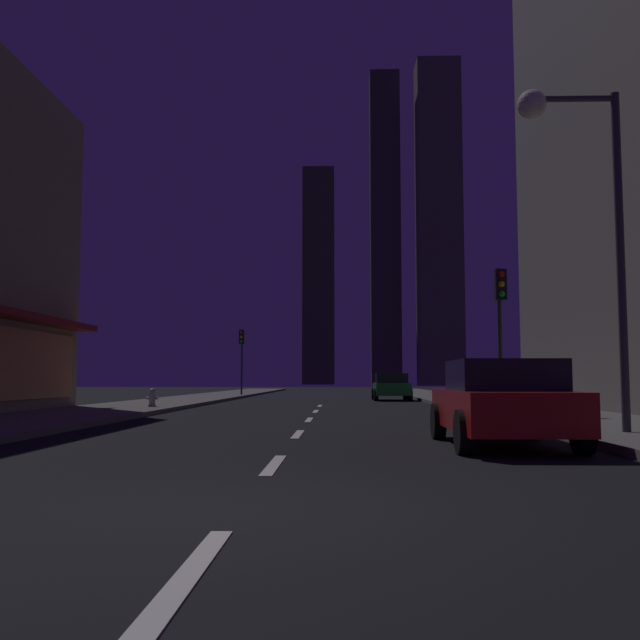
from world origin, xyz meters
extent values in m
cube|color=black|center=(0.00, 32.00, -0.05)|extent=(78.00, 136.00, 0.10)
cube|color=#605E59|center=(7.00, 32.00, 0.07)|extent=(4.00, 76.00, 0.15)
cube|color=#605E59|center=(-7.00, 32.00, 0.07)|extent=(4.00, 76.00, 0.15)
cube|color=silver|center=(0.00, -2.00, 0.01)|extent=(0.16, 2.20, 0.01)
cube|color=silver|center=(0.00, 3.20, 0.01)|extent=(0.16, 2.20, 0.01)
cube|color=silver|center=(0.00, 8.40, 0.01)|extent=(0.16, 2.20, 0.01)
cube|color=silver|center=(0.00, 13.60, 0.01)|extent=(0.16, 2.20, 0.01)
cube|color=silver|center=(0.00, 18.80, 0.01)|extent=(0.16, 2.20, 0.01)
cube|color=silver|center=(0.00, 24.00, 0.01)|extent=(0.16, 2.20, 0.01)
cube|color=#403C30|center=(-4.09, 155.83, 24.76)|extent=(7.14, 8.92, 49.51)
cube|color=#403D30|center=(9.47, 127.78, 30.15)|extent=(5.65, 5.34, 60.31)
cube|color=brown|center=(19.31, 124.78, 30.52)|extent=(8.09, 6.84, 61.04)
cube|color=#B21919|center=(3.60, 5.96, 0.61)|extent=(1.80, 4.20, 0.65)
cube|color=black|center=(3.60, 5.76, 1.17)|extent=(1.64, 2.00, 0.55)
cylinder|color=black|center=(2.72, 7.36, 0.34)|extent=(0.22, 0.68, 0.68)
cylinder|color=black|center=(4.48, 7.36, 0.34)|extent=(0.22, 0.68, 0.68)
cylinder|color=black|center=(2.72, 4.56, 0.34)|extent=(0.22, 0.68, 0.68)
cylinder|color=black|center=(4.48, 4.56, 0.34)|extent=(0.22, 0.68, 0.68)
sphere|color=white|center=(3.05, 8.01, 0.67)|extent=(0.18, 0.18, 0.18)
sphere|color=white|center=(4.15, 8.01, 0.67)|extent=(0.18, 0.18, 0.18)
cube|color=#1E722D|center=(3.60, 32.21, 0.61)|extent=(1.80, 4.20, 0.65)
cube|color=black|center=(3.60, 32.01, 1.17)|extent=(1.64, 2.00, 0.55)
cylinder|color=black|center=(2.72, 33.61, 0.34)|extent=(0.22, 0.68, 0.68)
cylinder|color=black|center=(4.48, 33.61, 0.34)|extent=(0.22, 0.68, 0.68)
cylinder|color=black|center=(2.72, 30.81, 0.34)|extent=(0.22, 0.68, 0.68)
cylinder|color=black|center=(4.48, 30.81, 0.34)|extent=(0.22, 0.68, 0.68)
sphere|color=white|center=(3.05, 34.26, 0.67)|extent=(0.18, 0.18, 0.18)
sphere|color=white|center=(4.15, 34.26, 0.67)|extent=(0.18, 0.18, 0.18)
cylinder|color=#B2B2B2|center=(-5.90, 19.24, 0.43)|extent=(0.22, 0.22, 0.55)
sphere|color=#B2B2B2|center=(-5.90, 19.24, 0.70)|extent=(0.21, 0.21, 0.21)
cylinder|color=#B2B2B2|center=(-5.90, 19.24, 0.18)|extent=(0.30, 0.30, 0.06)
cylinder|color=#B2B2B2|center=(-6.06, 19.24, 0.45)|extent=(0.10, 0.10, 0.10)
cylinder|color=#B2B2B2|center=(-5.74, 19.24, 0.45)|extent=(0.10, 0.10, 0.10)
cylinder|color=#2D2D2D|center=(5.50, 14.43, 2.25)|extent=(0.12, 0.12, 4.20)
cube|color=black|center=(5.50, 14.23, 3.85)|extent=(0.32, 0.24, 0.90)
sphere|color=red|center=(5.50, 14.10, 4.13)|extent=(0.18, 0.18, 0.18)
sphere|color=#F2B20C|center=(5.50, 14.10, 3.85)|extent=(0.18, 0.18, 0.18)
sphere|color=#19D833|center=(5.50, 14.10, 3.57)|extent=(0.18, 0.18, 0.18)
cylinder|color=#2D2D2D|center=(-5.50, 39.44, 2.25)|extent=(0.12, 0.12, 4.20)
cube|color=black|center=(-5.50, 39.24, 3.85)|extent=(0.32, 0.24, 0.90)
sphere|color=red|center=(-5.50, 39.11, 4.13)|extent=(0.18, 0.18, 0.18)
sphere|color=#F2B20C|center=(-5.50, 39.11, 3.85)|extent=(0.18, 0.18, 0.18)
sphere|color=#19D833|center=(-5.50, 39.11, 3.57)|extent=(0.18, 0.18, 0.18)
cylinder|color=#38383D|center=(6.20, 7.27, 3.40)|extent=(0.16, 0.16, 6.50)
cylinder|color=#38383D|center=(5.40, 7.27, 6.55)|extent=(1.60, 0.12, 0.12)
sphere|color=#FCF7CC|center=(4.60, 7.27, 6.45)|extent=(0.56, 0.56, 0.56)
camera|label=1|loc=(0.88, -6.20, 1.12)|focal=39.83mm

